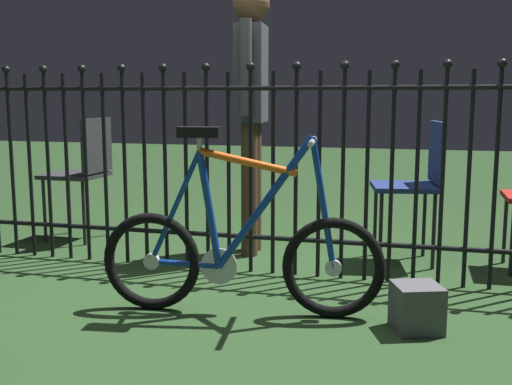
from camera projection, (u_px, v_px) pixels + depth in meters
ground_plane at (246, 303)px, 3.21m from camera, size 20.00×20.00×0.00m
iron_fence at (260, 164)px, 3.67m from camera, size 4.70×0.07×1.32m
bicycle at (240, 252)px, 3.01m from camera, size 1.38×0.40×0.91m
chair_charcoal at (84, 166)px, 4.55m from camera, size 0.41×0.41×0.90m
chair_navy at (418, 176)px, 3.91m from camera, size 0.47×0.46×0.90m
person_visitor at (251, 94)px, 4.09m from camera, size 0.24×0.47×1.76m
display_crate at (417, 308)px, 2.81m from camera, size 0.26×0.26×0.21m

